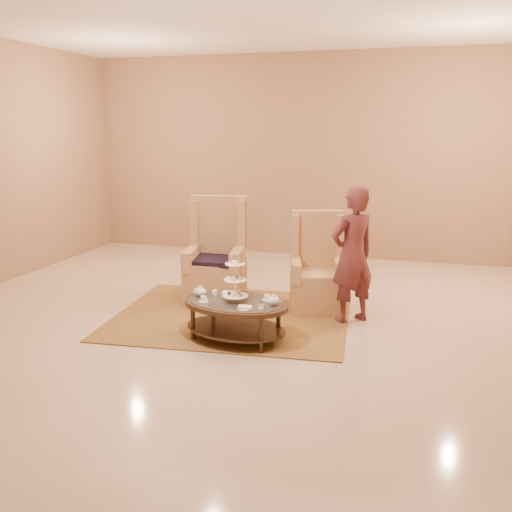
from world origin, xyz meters
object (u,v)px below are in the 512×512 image
(tea_table, at_px, (236,308))
(person, at_px, (353,255))
(armchair_right, at_px, (317,276))
(armchair_left, at_px, (217,265))

(tea_table, bearing_deg, person, 51.34)
(armchair_right, bearing_deg, tea_table, -128.29)
(tea_table, relative_size, armchair_right, 1.07)
(armchair_right, xyz_separation_m, person, (0.49, -0.44, 0.39))
(person, bearing_deg, armchair_left, -57.47)
(armchair_right, distance_m, person, 0.77)
(tea_table, xyz_separation_m, person, (1.11, 0.97, 0.44))
(tea_table, bearing_deg, armchair_right, 76.36)
(armchair_right, bearing_deg, person, -56.38)
(armchair_left, xyz_separation_m, person, (1.84, -0.42, 0.34))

